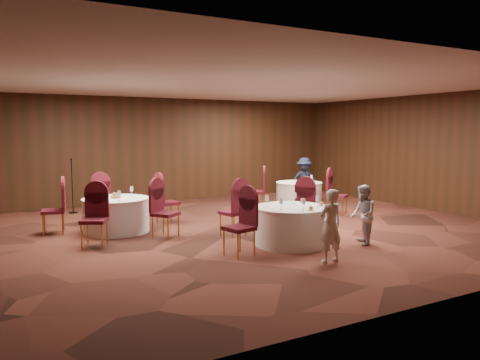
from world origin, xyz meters
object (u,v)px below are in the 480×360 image
table_main (292,225)px  man_c (304,180)px  table_left (116,215)px  table_right (299,195)px  mic_stand (73,197)px  woman_b (363,215)px  woman_a (330,226)px

table_main → man_c: 5.59m
table_left → table_right: bearing=7.2°
table_main → mic_stand: 6.51m
table_left → mic_stand: mic_stand is taller
table_right → woman_b: bearing=-109.6°
man_c → table_left: bearing=-127.4°
table_left → mic_stand: bearing=98.4°
table_left → table_main: bearing=-45.9°
mic_stand → table_left: bearing=-81.6°
mic_stand → table_right: bearing=-21.3°
table_left → woman_b: bearing=-41.5°
table_main → table_left: same height
table_main → table_right: (2.67, 3.45, 0.00)m
woman_b → table_main: bearing=-88.1°
table_right → woman_a: 5.55m
woman_a → woman_b: size_ratio=1.06×
table_right → woman_b: 4.37m
woman_b → table_left: bearing=-100.9°
table_right → mic_stand: mic_stand is taller
mic_stand → man_c: (6.63, -1.38, 0.27)m
woman_b → mic_stand: bearing=-115.3°
table_right → woman_a: (-2.81, -4.78, 0.24)m
mic_stand → woman_b: size_ratio=1.26×
table_left → man_c: size_ratio=1.04×
mic_stand → woman_b: bearing=-55.9°
woman_a → table_left: bearing=-58.4°
table_main → table_right: 4.37m
mic_stand → woman_a: size_ratio=1.19×
mic_stand → woman_b: mic_stand is taller
table_left → table_right: (5.35, 0.68, 0.00)m
woman_a → man_c: bearing=-123.1°
mic_stand → woman_a: 7.64m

